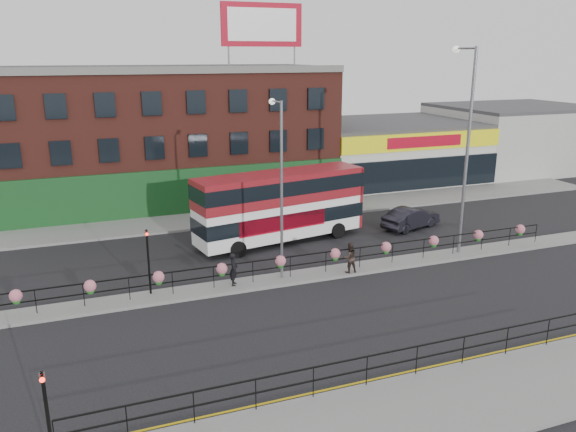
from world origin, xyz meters
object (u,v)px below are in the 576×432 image
object	(u,v)px
lamp_column_west	(280,175)
car	(411,218)
pedestrian_a	(234,269)
double_decker_bus	(281,200)
pedestrian_b	(349,258)
lamp_column_east	(465,134)

from	to	relation	value
lamp_column_west	car	bearing A→B (deg)	25.15
pedestrian_a	car	bearing A→B (deg)	-48.20
double_decker_bus	lamp_column_west	world-z (taller)	lamp_column_west
pedestrian_a	pedestrian_b	bearing A→B (deg)	-74.81
pedestrian_b	car	bearing A→B (deg)	-140.08
pedestrian_b	lamp_column_east	distance (m)	9.52
lamp_column_east	lamp_column_west	bearing A→B (deg)	-179.36
pedestrian_a	lamp_column_west	size ratio (longest dim) A/B	0.18
pedestrian_a	pedestrian_b	world-z (taller)	pedestrian_a
pedestrian_a	lamp_column_east	distance (m)	14.73
pedestrian_b	lamp_column_west	bearing A→B (deg)	-10.59
lamp_column_east	pedestrian_a	bearing A→B (deg)	-178.40
double_decker_bus	car	world-z (taller)	double_decker_bus
pedestrian_a	lamp_column_west	distance (m)	5.15
pedestrian_a	lamp_column_east	xyz separation A→B (m)	(13.45, 0.38, 5.98)
pedestrian_a	lamp_column_east	world-z (taller)	lamp_column_east
double_decker_bus	lamp_column_east	distance (m)	11.27
car	lamp_column_east	size ratio (longest dim) A/B	0.40
double_decker_bus	pedestrian_b	size ratio (longest dim) A/B	6.75
car	lamp_column_west	world-z (taller)	lamp_column_west
car	pedestrian_a	distance (m)	14.72
double_decker_bus	pedestrian_a	distance (m)	7.71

